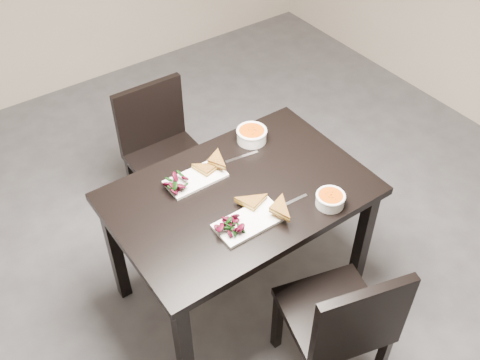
# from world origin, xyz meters

# --- Properties ---
(ground) EXTENTS (5.00, 5.00, 0.00)m
(ground) POSITION_xyz_m (0.00, 0.00, 0.00)
(ground) COLOR #47474C
(ground) RESTS_ON ground
(table) EXTENTS (1.20, 0.80, 0.75)m
(table) POSITION_xyz_m (0.16, 0.04, 0.65)
(table) COLOR black
(table) RESTS_ON ground
(chair_near) EXTENTS (0.52, 0.52, 0.85)m
(chair_near) POSITION_xyz_m (0.21, -0.65, 0.48)
(chair_near) COLOR black
(chair_near) RESTS_ON ground
(chair_far) EXTENTS (0.42, 0.42, 0.85)m
(chair_far) POSITION_xyz_m (0.16, 0.83, 0.48)
(chair_far) COLOR black
(chair_far) RESTS_ON ground
(plate_near) EXTENTS (0.31, 0.16, 0.02)m
(plate_near) POSITION_xyz_m (0.08, -0.15, 0.76)
(plate_near) COLOR white
(plate_near) RESTS_ON table
(sandwich_near) EXTENTS (0.19, 0.16, 0.05)m
(sandwich_near) POSITION_xyz_m (0.14, -0.13, 0.79)
(sandwich_near) COLOR olive
(sandwich_near) RESTS_ON plate_near
(salad_near) EXTENTS (0.10, 0.09, 0.04)m
(salad_near) POSITION_xyz_m (-0.02, -0.15, 0.79)
(salad_near) COLOR black
(salad_near) RESTS_ON plate_near
(soup_bowl_near) EXTENTS (0.14, 0.14, 0.06)m
(soup_bowl_near) POSITION_xyz_m (0.44, -0.27, 0.78)
(soup_bowl_near) COLOR white
(soup_bowl_near) RESTS_ON table
(cutlery_near) EXTENTS (0.18, 0.03, 0.00)m
(cutlery_near) POSITION_xyz_m (0.30, -0.15, 0.75)
(cutlery_near) COLOR silver
(cutlery_near) RESTS_ON table
(plate_far) EXTENTS (0.29, 0.14, 0.01)m
(plate_far) POSITION_xyz_m (0.03, 0.22, 0.76)
(plate_far) COLOR white
(plate_far) RESTS_ON table
(sandwich_far) EXTENTS (0.17, 0.14, 0.05)m
(sandwich_far) POSITION_xyz_m (0.09, 0.21, 0.79)
(sandwich_far) COLOR olive
(sandwich_far) RESTS_ON plate_far
(salad_far) EXTENTS (0.09, 0.08, 0.04)m
(salad_far) POSITION_xyz_m (-0.07, 0.22, 0.78)
(salad_far) COLOR black
(salad_far) RESTS_ON plate_far
(soup_bowl_far) EXTENTS (0.16, 0.16, 0.07)m
(soup_bowl_far) POSITION_xyz_m (0.42, 0.31, 0.79)
(soup_bowl_far) COLOR white
(soup_bowl_far) RESTS_ON table
(cutlery_far) EXTENTS (0.18, 0.04, 0.00)m
(cutlery_far) POSITION_xyz_m (0.30, 0.23, 0.75)
(cutlery_far) COLOR silver
(cutlery_far) RESTS_ON table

